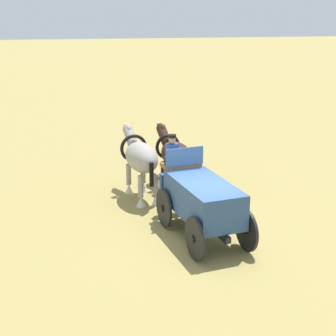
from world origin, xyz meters
name	(u,v)px	position (x,y,z in m)	size (l,w,h in m)	color
ground_plane	(203,237)	(0.00, 0.00, 0.00)	(220.00, 220.00, 0.00)	#9E8C4C
show_wagon	(201,199)	(0.15, 0.03, 1.14)	(5.84, 2.10, 2.69)	#2D4C7A
draft_horse_near	(140,158)	(3.64, 1.20, 1.43)	(3.03, 1.26, 2.32)	#9E998E
draft_horse_off	(176,156)	(3.84, -0.08, 1.36)	(3.07, 1.22, 2.23)	#331E14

